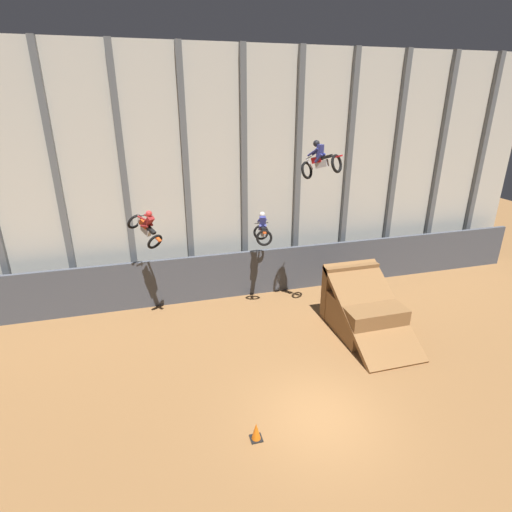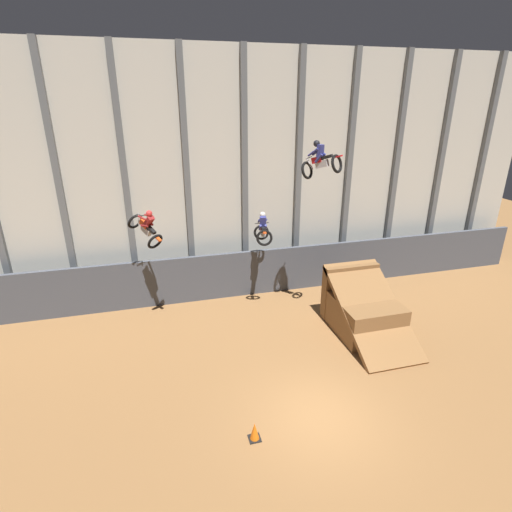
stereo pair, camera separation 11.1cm
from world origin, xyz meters
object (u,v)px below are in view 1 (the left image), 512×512
Objects in this scene: dirt_ramp at (361,308)px; rider_bike_right_air at (321,161)px; rider_bike_left_air at (146,228)px; rider_bike_center_air at (263,230)px; traffic_cone_near_ramp at (256,432)px.

dirt_ramp is 2.57× the size of rider_bike_right_air.
dirt_ramp is at bearing -73.52° from rider_bike_right_air.
rider_bike_left_air is 7.67m from rider_bike_right_air.
rider_bike_left_air is 5.15m from rider_bike_center_air.
rider_bike_center_air is at bearing -35.16° from rider_bike_left_air.
dirt_ramp is 6.56m from rider_bike_right_air.
traffic_cone_near_ramp is at bearing -108.13° from rider_bike_left_air.
rider_bike_center_air is 4.18m from rider_bike_right_air.
rider_bike_right_air is at bearing -49.96° from rider_bike_left_air.
rider_bike_right_air is at bearing 141.69° from dirt_ramp.
rider_bike_center_air is 3.08× the size of traffic_cone_near_ramp.
rider_bike_left_air is at bearing -168.55° from rider_bike_center_air.
traffic_cone_near_ramp is (-6.08, -4.84, -0.63)m from dirt_ramp.
rider_bike_left_air reaches higher than traffic_cone_near_ramp.
dirt_ramp is 7.86× the size of traffic_cone_near_ramp.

